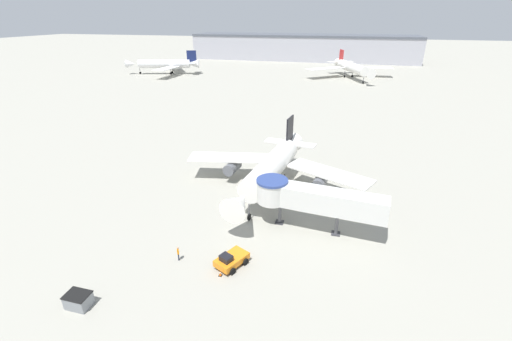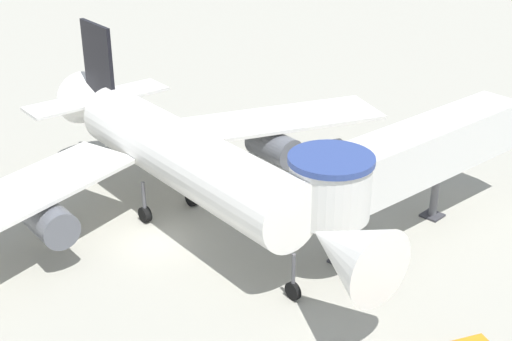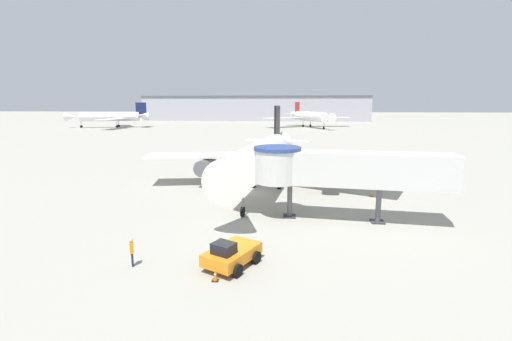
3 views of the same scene
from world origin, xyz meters
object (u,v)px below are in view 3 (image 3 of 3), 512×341
pushback_tug_orange (231,254)px  traffic_cone_near_nose (238,247)px  ground_crew_marshaller (132,250)px  background_jet_navy_tail (112,117)px  traffic_cone_starboard_wing (371,194)px  traffic_cone_apron_front (215,276)px  background_jet_red_tail (309,116)px  main_airplane (264,156)px  jet_bridge (335,168)px

pushback_tug_orange → traffic_cone_near_nose: pushback_tug_orange is taller
ground_crew_marshaller → background_jet_navy_tail: background_jet_navy_tail is taller
ground_crew_marshaller → traffic_cone_starboard_wing: bearing=106.3°
traffic_cone_apron_front → background_jet_red_tail: background_jet_red_tail is taller
main_airplane → background_jet_navy_tail: (-73.20, 101.66, 0.54)m
traffic_cone_apron_front → background_jet_navy_tail: (-72.13, 122.20, 4.31)m
traffic_cone_near_nose → background_jet_navy_tail: size_ratio=0.02×
ground_crew_marshaller → background_jet_red_tail: bearing=144.1°
main_airplane → traffic_cone_apron_front: main_airplane is taller
background_jet_navy_tail → background_jet_red_tail: size_ratio=0.92×
traffic_cone_apron_front → traffic_cone_near_nose: size_ratio=0.81×
background_jet_navy_tail → background_jet_red_tail: (83.62, 9.86, 0.13)m
pushback_tug_orange → traffic_cone_apron_front: bearing=-81.3°
traffic_cone_starboard_wing → traffic_cone_apron_front: 23.33m
ground_crew_marshaller → background_jet_red_tail: (16.96, 130.83, 3.70)m
traffic_cone_apron_front → main_airplane: bearing=87.0°
background_jet_navy_tail → pushback_tug_orange: bearing=14.7°
main_airplane → traffic_cone_starboard_wing: bearing=1.8°
main_airplane → traffic_cone_starboard_wing: size_ratio=49.47×
traffic_cone_near_nose → background_jet_red_tail: bearing=85.2°
traffic_cone_starboard_wing → ground_crew_marshaller: bearing=-135.1°
traffic_cone_near_nose → background_jet_navy_tail: 139.04m
background_jet_red_tail → traffic_cone_starboard_wing: bearing=-112.2°
pushback_tug_orange → traffic_cone_starboard_wing: 21.44m
traffic_cone_apron_front → traffic_cone_near_nose: 3.88m
pushback_tug_orange → background_jet_navy_tail: size_ratio=0.12×
pushback_tug_orange → background_jet_red_tail: (10.90, 130.17, 3.94)m
pushback_tug_orange → traffic_cone_starboard_wing: (12.27, 17.57, -0.50)m
traffic_cone_apron_front → background_jet_navy_tail: size_ratio=0.02×
ground_crew_marshaller → traffic_cone_apron_front: bearing=48.8°
traffic_cone_near_nose → ground_crew_marshaller: 6.70m
jet_bridge → ground_crew_marshaller: (-13.31, -10.11, -3.51)m
pushback_tug_orange → traffic_cone_apron_front: 2.04m
jet_bridge → background_jet_red_tail: background_jet_red_tail is taller
traffic_cone_starboard_wing → ground_crew_marshaller: ground_crew_marshaller is taller
traffic_cone_near_nose → traffic_cone_apron_front: bearing=-100.0°
main_airplane → background_jet_navy_tail: 125.27m
ground_crew_marshaller → pushback_tug_orange: bearing=67.7°
background_jet_navy_tail → background_jet_red_tail: bearing=80.3°
pushback_tug_orange → background_jet_navy_tail: background_jet_navy_tail is taller
main_airplane → ground_crew_marshaller: size_ratio=16.99×
jet_bridge → traffic_cone_near_nose: 11.19m
traffic_cone_near_nose → background_jet_red_tail: (10.81, 128.23, 4.36)m
main_airplane → background_jet_navy_tail: size_ratio=0.88×
traffic_cone_apron_front → traffic_cone_near_nose: bearing=80.0°
main_airplane → jet_bridge: size_ratio=1.85×
background_jet_navy_tail → background_jet_red_tail: 84.20m
ground_crew_marshaller → background_jet_red_tail: background_jet_red_tail is taller
pushback_tug_orange → ground_crew_marshaller: size_ratio=2.38×
jet_bridge → traffic_cone_starboard_wing: jet_bridge is taller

